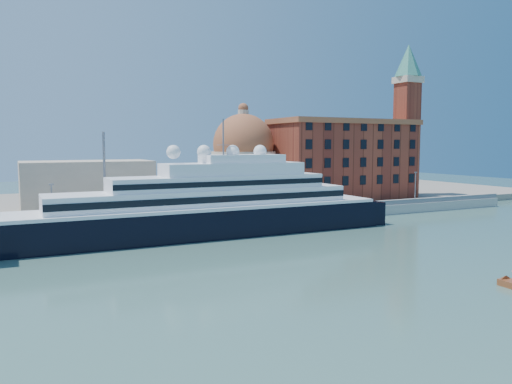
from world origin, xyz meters
TOP-DOWN VIEW (x-y plane):
  - ground at (0.00, 0.00)m, footprint 400.00×400.00m
  - quay at (0.00, 34.00)m, footprint 180.00×10.00m
  - land at (0.00, 75.00)m, footprint 260.00×72.00m
  - quay_fence at (0.00, 29.50)m, footprint 180.00×0.10m
  - superyacht at (-7.23, 23.00)m, footprint 89.93×12.47m
  - warehouse at (52.00, 52.00)m, footprint 43.00×19.00m
  - campanile at (76.00, 52.00)m, footprint 8.40×8.40m
  - church at (6.39, 57.72)m, footprint 66.00×18.00m
  - lamp_posts at (-12.67, 32.27)m, footprint 120.80×2.40m

SIDE VIEW (x-z plane):
  - ground at x=0.00m, z-range 0.00..0.00m
  - land at x=0.00m, z-range 0.00..2.00m
  - quay at x=0.00m, z-range 0.00..2.50m
  - quay_fence at x=0.00m, z-range 2.50..3.70m
  - superyacht at x=-7.23m, z-range -8.80..18.08m
  - lamp_posts at x=-12.67m, z-range 0.84..18.84m
  - church at x=6.39m, z-range -1.84..23.66m
  - warehouse at x=52.00m, z-range 2.16..25.41m
  - campanile at x=76.00m, z-range 5.26..52.26m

